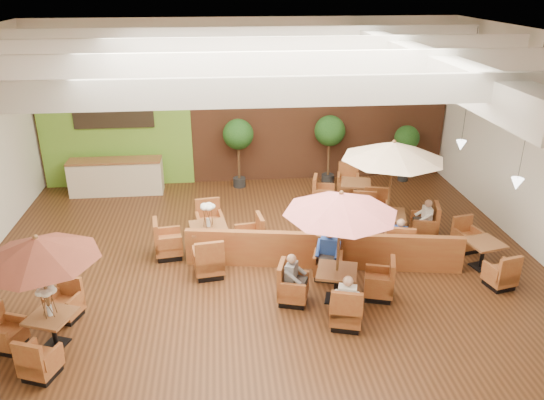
{
  "coord_description": "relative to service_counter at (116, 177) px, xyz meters",
  "views": [
    {
      "loc": [
        -0.94,
        -11.7,
        6.73
      ],
      "look_at": [
        0.3,
        0.5,
        1.5
      ],
      "focal_mm": 35.0,
      "sensor_mm": 36.0,
      "label": 1
    }
  ],
  "objects": [
    {
      "name": "room",
      "position": [
        4.65,
        -3.88,
        3.05
      ],
      "size": [
        14.04,
        14.0,
        5.52
      ],
      "color": "#381E0F",
      "rests_on": "ground"
    },
    {
      "name": "service_counter",
      "position": [
        0.0,
        0.0,
        0.0
      ],
      "size": [
        3.0,
        0.75,
        1.18
      ],
      "color": "beige",
      "rests_on": "ground"
    },
    {
      "name": "booth_divider",
      "position": [
        5.86,
        -5.49,
        -0.11
      ],
      "size": [
        6.74,
        1.3,
        0.94
      ],
      "primitive_type": "cube",
      "rotation": [
        0.0,
        0.0,
        -0.17
      ],
      "color": "brown",
      "rests_on": "ground"
    },
    {
      "name": "table_0",
      "position": [
        0.03,
        -7.92,
        1.16
      ],
      "size": [
        2.38,
        2.52,
        2.43
      ],
      "rotation": [
        0.0,
        0.0,
        -0.36
      ],
      "color": "brown",
      "rests_on": "ground"
    },
    {
      "name": "table_1",
      "position": [
        5.9,
        -6.93,
        1.22
      ],
      "size": [
        2.72,
        2.72,
        2.65
      ],
      "rotation": [
        0.0,
        0.0,
        -0.29
      ],
      "color": "brown",
      "rests_on": "ground"
    },
    {
      "name": "table_2",
      "position": [
        7.84,
        -4.29,
        1.36
      ],
      "size": [
        2.97,
        2.97,
        2.89
      ],
      "rotation": [
        0.0,
        0.0,
        -0.26
      ],
      "color": "brown",
      "rests_on": "ground"
    },
    {
      "name": "table_3",
      "position": [
        3.08,
        -4.55,
        -0.14
      ],
      "size": [
        2.84,
        2.84,
        1.6
      ],
      "rotation": [
        0.0,
        0.0,
        0.13
      ],
      "color": "brown",
      "rests_on": "ground"
    },
    {
      "name": "table_4",
      "position": [
        9.8,
        -5.89,
        -0.24
      ],
      "size": [
        0.97,
        2.51,
        0.9
      ],
      "rotation": [
        0.0,
        0.0,
        0.23
      ],
      "color": "brown",
      "rests_on": "ground"
    },
    {
      "name": "table_5",
      "position": [
        7.31,
        -1.81,
        -0.21
      ],
      "size": [
        1.96,
        2.82,
        1.01
      ],
      "rotation": [
        0.0,
        0.0,
        -0.25
      ],
      "color": "brown",
      "rests_on": "ground"
    },
    {
      "name": "topiary_0",
      "position": [
        4.06,
        0.2,
        1.18
      ],
      "size": [
        1.02,
        1.02,
        2.37
      ],
      "color": "black",
      "rests_on": "ground"
    },
    {
      "name": "topiary_1",
      "position": [
        7.14,
        0.2,
        1.21
      ],
      "size": [
        1.04,
        1.04,
        2.41
      ],
      "color": "black",
      "rests_on": "ground"
    },
    {
      "name": "topiary_2",
      "position": [
        9.85,
        0.2,
        0.9
      ],
      "size": [
        0.86,
        0.86,
        1.99
      ],
      "color": "black",
      "rests_on": "ground"
    },
    {
      "name": "diner_0",
      "position": [
        5.9,
        -7.9,
        0.16
      ],
      "size": [
        0.41,
        0.38,
        0.76
      ],
      "rotation": [
        0.0,
        0.0,
        -0.32
      ],
      "color": "white",
      "rests_on": "ground"
    },
    {
      "name": "diner_1",
      "position": [
        5.9,
        -5.96,
        0.18
      ],
      "size": [
        0.45,
        0.42,
        0.81
      ],
      "rotation": [
        0.0,
        0.0,
        2.78
      ],
      "color": "#294EB2",
      "rests_on": "ground"
    },
    {
      "name": "diner_2",
      "position": [
        4.93,
        -6.93,
        0.15
      ],
      "size": [
        0.39,
        0.41,
        0.74
      ],
      "rotation": [
        0.0,
        0.0,
        4.27
      ],
      "color": "slate",
      "rests_on": "ground"
    },
    {
      "name": "diner_3",
      "position": [
        7.84,
        -5.35,
        0.15
      ],
      "size": [
        0.4,
        0.38,
        0.73
      ],
      "rotation": [
        0.0,
        0.0,
        -0.41
      ],
      "color": "#294EB2",
      "rests_on": "ground"
    },
    {
      "name": "diner_4",
      "position": [
        8.9,
        -4.29,
        0.15
      ],
      "size": [
        0.31,
        0.37,
        0.73
      ],
      "rotation": [
        0.0,
        0.0,
        1.47
      ],
      "color": "white",
      "rests_on": "ground"
    }
  ]
}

